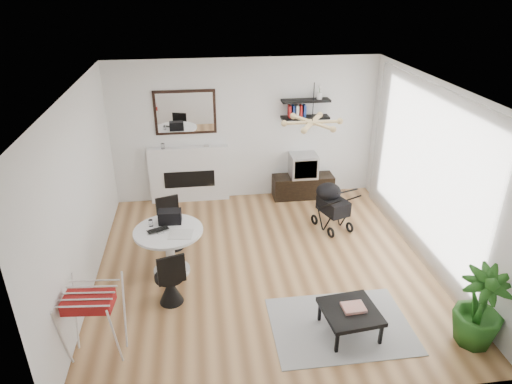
{
  "coord_description": "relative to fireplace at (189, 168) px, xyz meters",
  "views": [
    {
      "loc": [
        -0.91,
        -5.71,
        4.04
      ],
      "look_at": [
        -0.08,
        0.4,
        1.07
      ],
      "focal_mm": 32.0,
      "sensor_mm": 36.0,
      "label": 1
    }
  ],
  "objects": [
    {
      "name": "tv_console",
      "position": [
        2.21,
        -0.14,
        -0.46
      ],
      "size": [
        1.18,
        0.41,
        0.44
      ],
      "primitive_type": "cube",
      "color": "black",
      "rests_on": "floor"
    },
    {
      "name": "newspaper",
      "position": [
        -0.12,
        -2.53,
        0.05
      ],
      "size": [
        0.36,
        0.31,
        0.01
      ],
      "primitive_type": "cube",
      "rotation": [
        0.0,
        0.0,
        -0.13
      ],
      "color": "white",
      "rests_on": "dining_table"
    },
    {
      "name": "wall_back",
      "position": [
        1.1,
        0.08,
        0.66
      ],
      "size": [
        5.0,
        0.0,
        5.0
      ],
      "primitive_type": "plane",
      "rotation": [
        1.57,
        0.0,
        0.0
      ],
      "color": "white",
      "rests_on": "floor"
    },
    {
      "name": "chair_far",
      "position": [
        -0.3,
        -1.69,
        -0.42
      ],
      "size": [
        0.44,
        0.45,
        0.84
      ],
      "rotation": [
        0.0,
        0.0,
        0.32
      ],
      "color": "black",
      "rests_on": "floor"
    },
    {
      "name": "magazines",
      "position": [
        1.96,
        -3.95,
        -0.32
      ],
      "size": [
        0.28,
        0.23,
        0.04
      ],
      "primitive_type": "cube",
      "rotation": [
        0.0,
        0.0,
        0.04
      ],
      "color": "#D34A34",
      "rests_on": "coffee_table"
    },
    {
      "name": "pendant_lamp",
      "position": [
        1.8,
        -2.12,
        1.46
      ],
      "size": [
        0.9,
        0.9,
        0.1
      ],
      "primitive_type": null,
      "color": "tan",
      "rests_on": "ceiling"
    },
    {
      "name": "coffee_table",
      "position": [
        1.92,
        -3.96,
        -0.38
      ],
      "size": [
        0.72,
        0.72,
        0.34
      ],
      "rotation": [
        0.0,
        0.0,
        0.1
      ],
      "color": "black",
      "rests_on": "rug"
    },
    {
      "name": "fireplace",
      "position": [
        0.0,
        0.0,
        0.0
      ],
      "size": [
        1.5,
        0.17,
        2.16
      ],
      "color": "white",
      "rests_on": "floor"
    },
    {
      "name": "stroller",
      "position": [
        2.42,
        -1.38,
        -0.31
      ],
      "size": [
        0.64,
        0.8,
        0.88
      ],
      "rotation": [
        0.0,
        0.0,
        0.33
      ],
      "color": "black",
      "rests_on": "floor"
    },
    {
      "name": "sheer_curtain",
      "position": [
        3.5,
        -2.22,
        0.66
      ],
      "size": [
        0.04,
        3.6,
        2.6
      ],
      "primitive_type": "cube",
      "color": "white",
      "rests_on": "wall_right"
    },
    {
      "name": "rug",
      "position": [
        1.85,
        -3.84,
        -0.68
      ],
      "size": [
        1.75,
        1.26,
        0.01
      ],
      "primitive_type": "cube",
      "color": "#999999",
      "rests_on": "floor"
    },
    {
      "name": "drying_rack",
      "position": [
        -1.08,
        -3.93,
        -0.2
      ],
      "size": [
        0.66,
        0.62,
        0.91
      ],
      "rotation": [
        0.0,
        0.0,
        -0.1
      ],
      "color": "white",
      "rests_on": "floor"
    },
    {
      "name": "ceiling",
      "position": [
        1.1,
        -2.42,
        2.01
      ],
      "size": [
        5.0,
        5.0,
        0.0
      ],
      "primitive_type": "plane",
      "color": "white",
      "rests_on": "wall_back"
    },
    {
      "name": "drinking_glass",
      "position": [
        -0.55,
        -2.24,
        0.09
      ],
      "size": [
        0.06,
        0.06,
        0.1
      ],
      "primitive_type": "cylinder",
      "color": "white",
      "rests_on": "dining_table"
    },
    {
      "name": "potted_plant",
      "position": [
        3.35,
        -4.31,
        -0.17
      ],
      "size": [
        0.73,
        0.73,
        1.03
      ],
      "primitive_type": "imported",
      "rotation": [
        0.0,
        0.0,
        -0.32
      ],
      "color": "#205317",
      "rests_on": "floor"
    },
    {
      "name": "laptop",
      "position": [
        -0.42,
        -2.43,
        0.05
      ],
      "size": [
        0.36,
        0.3,
        0.02
      ],
      "primitive_type": "imported",
      "rotation": [
        0.0,
        0.0,
        0.41
      ],
      "color": "black",
      "rests_on": "dining_table"
    },
    {
      "name": "floor",
      "position": [
        1.1,
        -2.42,
        -0.69
      ],
      "size": [
        5.0,
        5.0,
        0.0
      ],
      "primitive_type": "plane",
      "color": "brown",
      "rests_on": "ground"
    },
    {
      "name": "shelf_upper",
      "position": [
        2.21,
        -0.05,
        1.23
      ],
      "size": [
        0.9,
        0.25,
        0.04
      ],
      "primitive_type": "cube",
      "color": "black",
      "rests_on": "wall_back"
    },
    {
      "name": "black_bag",
      "position": [
        -0.27,
        -2.17,
        0.14
      ],
      "size": [
        0.34,
        0.21,
        0.2
      ],
      "primitive_type": "cube",
      "rotation": [
        0.0,
        0.0,
        -0.04
      ],
      "color": "black",
      "rests_on": "dining_table"
    },
    {
      "name": "shelf_lower",
      "position": [
        2.21,
        -0.05,
        0.91
      ],
      "size": [
        0.9,
        0.25,
        0.04
      ],
      "primitive_type": "cube",
      "color": "black",
      "rests_on": "wall_back"
    },
    {
      "name": "dining_table",
      "position": [
        -0.3,
        -2.38,
        -0.21
      ],
      "size": [
        0.99,
        0.99,
        0.73
      ],
      "color": "white",
      "rests_on": "floor"
    },
    {
      "name": "crt_tv",
      "position": [
        2.2,
        -0.14,
        -0.02
      ],
      "size": [
        0.51,
        0.45,
        0.45
      ],
      "color": "#B4B4B7",
      "rests_on": "tv_console"
    },
    {
      "name": "wall_left",
      "position": [
        -1.4,
        -2.42,
        0.66
      ],
      "size": [
        0.0,
        5.0,
        5.0
      ],
      "primitive_type": "plane",
      "rotation": [
        1.57,
        0.0,
        1.57
      ],
      "color": "white",
      "rests_on": "floor"
    },
    {
      "name": "chair_near",
      "position": [
        -0.28,
        -3.09,
        -0.42
      ],
      "size": [
        0.43,
        0.44,
        0.83
      ],
      "rotation": [
        0.0,
        0.0,
        3.42
      ],
      "color": "black",
      "rests_on": "floor"
    },
    {
      "name": "wall_right",
      "position": [
        3.6,
        -2.42,
        0.66
      ],
      "size": [
        0.0,
        5.0,
        5.0
      ],
      "primitive_type": "plane",
      "rotation": [
        1.57,
        0.0,
        -1.57
      ],
      "color": "white",
      "rests_on": "floor"
    }
  ]
}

